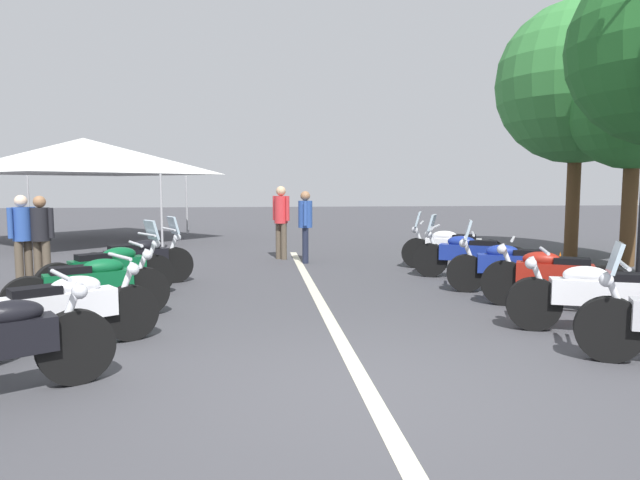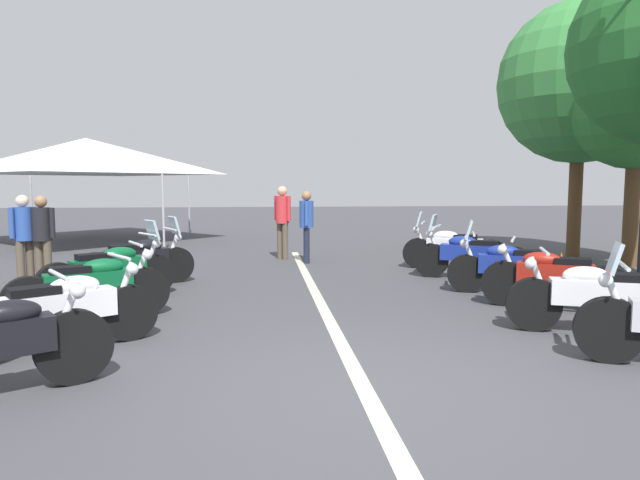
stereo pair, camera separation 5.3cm
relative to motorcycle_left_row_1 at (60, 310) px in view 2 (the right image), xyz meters
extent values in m
plane|color=#424247|center=(-1.48, -3.02, -0.46)|extent=(80.00, 80.00, 0.00)
cube|color=beige|center=(1.98, -3.02, -0.46)|extent=(13.09, 0.16, 0.01)
cylinder|color=black|center=(-0.98, -0.45, -0.12)|extent=(0.47, 0.65, 0.67)
ellipsoid|color=black|center=(-1.24, -0.02, 0.26)|extent=(0.49, 0.58, 0.22)
cylinder|color=silver|center=(-1.01, -0.40, 0.18)|extent=(0.21, 0.28, 0.58)
cylinder|color=silver|center=(-1.03, -0.37, 0.54)|extent=(0.55, 0.36, 0.04)
sphere|color=silver|center=(-0.95, -0.49, 0.38)|extent=(0.14, 0.14, 0.14)
cylinder|color=black|center=(0.42, -0.62, -0.14)|extent=(0.48, 0.61, 0.64)
cube|color=white|center=(-0.01, 0.02, 0.04)|extent=(0.89, 1.12, 0.30)
ellipsoid|color=white|center=(0.09, -0.13, 0.24)|extent=(0.51, 0.58, 0.22)
cube|color=black|center=(-0.14, 0.20, 0.22)|extent=(0.49, 0.54, 0.12)
cylinder|color=silver|center=(0.39, -0.57, 0.16)|extent=(0.22, 0.28, 0.58)
cylinder|color=silver|center=(0.36, -0.54, 0.52)|extent=(0.53, 0.38, 0.04)
sphere|color=silver|center=(0.45, -0.66, 0.36)|extent=(0.14, 0.14, 0.14)
cylinder|color=silver|center=(-0.13, 0.50, -0.23)|extent=(0.38, 0.50, 0.08)
cylinder|color=black|center=(1.66, -0.54, -0.13)|extent=(0.42, 0.66, 0.66)
cylinder|color=black|center=(1.04, 0.73, -0.13)|extent=(0.42, 0.66, 0.66)
cube|color=#0C592D|center=(1.35, 0.09, 0.05)|extent=(0.73, 1.09, 0.30)
ellipsoid|color=#0C592D|center=(1.43, -0.07, 0.25)|extent=(0.46, 0.58, 0.22)
cube|color=black|center=(1.25, 0.29, 0.23)|extent=(0.44, 0.55, 0.12)
cylinder|color=silver|center=(1.64, -0.49, 0.17)|extent=(0.19, 0.29, 0.58)
cylinder|color=silver|center=(1.62, -0.45, 0.53)|extent=(0.57, 0.31, 0.04)
sphere|color=silver|center=(1.68, -0.59, 0.37)|extent=(0.14, 0.14, 0.14)
cylinder|color=silver|center=(1.32, 0.55, -0.23)|extent=(0.31, 0.53, 0.08)
cylinder|color=black|center=(3.13, -0.41, -0.13)|extent=(0.49, 0.62, 0.66)
cylinder|color=black|center=(2.28, 0.80, -0.13)|extent=(0.49, 0.62, 0.66)
cube|color=#0C592D|center=(2.71, 0.20, 0.05)|extent=(0.87, 1.08, 0.30)
ellipsoid|color=#0C592D|center=(2.81, 0.05, 0.25)|extent=(0.51, 0.58, 0.22)
cube|color=black|center=(2.58, 0.38, 0.23)|extent=(0.49, 0.54, 0.12)
cylinder|color=silver|center=(3.09, -0.36, 0.17)|extent=(0.22, 0.28, 0.58)
cylinder|color=silver|center=(3.07, -0.32, 0.53)|extent=(0.53, 0.39, 0.04)
sphere|color=silver|center=(3.16, -0.45, 0.37)|extent=(0.14, 0.14, 0.14)
cylinder|color=silver|center=(2.60, 0.66, -0.23)|extent=(0.38, 0.50, 0.08)
cube|color=silver|center=(3.12, -0.39, 0.60)|extent=(0.36, 0.31, 0.32)
cylinder|color=black|center=(4.25, -0.59, -0.13)|extent=(0.43, 0.64, 0.65)
cylinder|color=black|center=(3.60, 0.64, -0.13)|extent=(0.43, 0.64, 0.65)
cube|color=black|center=(3.93, 0.03, 0.05)|extent=(0.75, 1.06, 0.30)
ellipsoid|color=black|center=(4.01, -0.13, 0.25)|extent=(0.48, 0.58, 0.22)
cube|color=black|center=(3.82, 0.22, 0.23)|extent=(0.46, 0.55, 0.12)
cylinder|color=silver|center=(4.23, -0.53, 0.17)|extent=(0.20, 0.29, 0.58)
cylinder|color=silver|center=(4.21, -0.50, 0.53)|extent=(0.57, 0.33, 0.04)
sphere|color=silver|center=(4.28, -0.63, 0.37)|extent=(0.14, 0.14, 0.14)
cylinder|color=silver|center=(3.89, 0.48, -0.23)|extent=(0.33, 0.52, 0.08)
cube|color=silver|center=(4.25, -0.57, 0.60)|extent=(0.37, 0.28, 0.32)
cylinder|color=black|center=(-0.93, -5.61, -0.13)|extent=(0.42, 0.66, 0.67)
cylinder|color=silver|center=(-0.96, -5.66, 0.17)|extent=(0.19, 0.29, 0.58)
cylinder|color=silver|center=(-0.97, -5.70, 0.53)|extent=(0.57, 0.31, 0.04)
sphere|color=silver|center=(-0.91, -5.56, 0.37)|extent=(0.14, 0.14, 0.14)
cube|color=silver|center=(-0.94, -5.62, 0.60)|extent=(0.38, 0.27, 0.32)
cylinder|color=black|center=(0.32, -5.45, -0.13)|extent=(0.36, 0.66, 0.66)
cube|color=white|center=(0.06, -6.16, 0.05)|extent=(0.66, 1.17, 0.30)
ellipsoid|color=white|center=(0.12, -5.99, 0.25)|extent=(0.42, 0.58, 0.22)
cube|color=black|center=(-0.02, -6.36, 0.23)|extent=(0.41, 0.54, 0.12)
cylinder|color=silver|center=(0.30, -5.50, 0.17)|extent=(0.17, 0.30, 0.58)
cylinder|color=silver|center=(0.28, -5.54, 0.53)|extent=(0.60, 0.25, 0.04)
sphere|color=silver|center=(0.34, -5.40, 0.37)|extent=(0.14, 0.14, 0.14)
cylinder|color=black|center=(1.73, -5.72, -0.12)|extent=(0.44, 0.66, 0.67)
cylinder|color=black|center=(1.08, -6.91, -0.12)|extent=(0.44, 0.66, 0.67)
cube|color=maroon|center=(1.40, -6.31, 0.06)|extent=(0.73, 1.04, 0.30)
ellipsoid|color=maroon|center=(1.49, -6.16, 0.26)|extent=(0.47, 0.58, 0.22)
cube|color=black|center=(1.30, -6.51, 0.24)|extent=(0.46, 0.55, 0.12)
cylinder|color=silver|center=(1.70, -5.77, 0.18)|extent=(0.20, 0.29, 0.58)
cylinder|color=silver|center=(1.68, -5.80, 0.54)|extent=(0.57, 0.33, 0.04)
sphere|color=silver|center=(1.75, -5.67, 0.38)|extent=(0.14, 0.14, 0.14)
cylinder|color=silver|center=(1.05, -6.59, -0.23)|extent=(0.33, 0.52, 0.08)
cylinder|color=black|center=(2.79, -5.53, -0.14)|extent=(0.34, 0.64, 0.63)
cylinder|color=black|center=(2.29, -6.95, -0.14)|extent=(0.34, 0.64, 0.63)
cube|color=navy|center=(2.54, -6.24, 0.04)|extent=(0.65, 1.17, 0.30)
ellipsoid|color=navy|center=(2.60, -6.07, 0.24)|extent=(0.42, 0.58, 0.22)
cube|color=black|center=(2.47, -6.45, 0.22)|extent=(0.41, 0.54, 0.12)
cylinder|color=silver|center=(2.77, -5.59, 0.16)|extent=(0.16, 0.30, 0.58)
cylinder|color=silver|center=(2.76, -5.63, 0.52)|extent=(0.60, 0.25, 0.04)
sphere|color=silver|center=(2.81, -5.49, 0.36)|extent=(0.14, 0.14, 0.14)
cylinder|color=silver|center=(2.22, -6.60, -0.24)|extent=(0.26, 0.55, 0.08)
cube|color=silver|center=(2.78, -5.55, 0.59)|extent=(0.38, 0.23, 0.32)
cylinder|color=black|center=(4.34, -5.42, -0.13)|extent=(0.43, 0.64, 0.66)
cylinder|color=black|center=(3.63, -6.76, -0.13)|extent=(0.43, 0.64, 0.66)
cube|color=navy|center=(3.99, -6.09, 0.05)|extent=(0.79, 1.15, 0.30)
ellipsoid|color=navy|center=(4.07, -5.93, 0.25)|extent=(0.47, 0.58, 0.22)
cube|color=black|center=(3.88, -6.29, 0.23)|extent=(0.45, 0.55, 0.12)
cylinder|color=silver|center=(4.32, -5.47, 0.17)|extent=(0.20, 0.29, 0.58)
cylinder|color=silver|center=(4.30, -5.51, 0.53)|extent=(0.57, 0.33, 0.04)
sphere|color=silver|center=(4.37, -5.37, 0.37)|extent=(0.14, 0.14, 0.14)
cylinder|color=silver|center=(3.61, -6.41, -0.23)|extent=(0.33, 0.52, 0.08)
cube|color=silver|center=(4.33, -5.44, 0.60)|extent=(0.37, 0.28, 0.32)
cylinder|color=black|center=(5.52, -5.49, -0.14)|extent=(0.36, 0.65, 0.64)
cylinder|color=black|center=(4.98, -6.91, -0.14)|extent=(0.36, 0.65, 0.64)
cube|color=white|center=(5.25, -6.20, 0.04)|extent=(0.68, 1.18, 0.30)
ellipsoid|color=white|center=(5.31, -6.03, 0.24)|extent=(0.43, 0.58, 0.22)
cube|color=black|center=(5.17, -6.40, 0.22)|extent=(0.41, 0.54, 0.12)
cylinder|color=silver|center=(5.50, -5.55, 0.16)|extent=(0.17, 0.30, 0.58)
cylinder|color=silver|center=(5.49, -5.58, 0.52)|extent=(0.59, 0.26, 0.04)
sphere|color=silver|center=(5.54, -5.44, 0.36)|extent=(0.14, 0.14, 0.14)
cylinder|color=silver|center=(4.92, -6.56, -0.23)|extent=(0.27, 0.54, 0.08)
cube|color=silver|center=(5.51, -5.51, 0.59)|extent=(0.38, 0.24, 0.32)
cube|color=orange|center=(3.11, -7.37, -0.44)|extent=(0.36, 0.36, 0.03)
cone|color=orange|center=(3.11, -7.37, -0.14)|extent=(0.26, 0.26, 0.60)
cylinder|color=white|center=(3.11, -7.37, -0.12)|extent=(0.19, 0.19, 0.07)
cylinder|color=brown|center=(4.34, 1.83, -0.07)|extent=(0.14, 0.14, 0.79)
cylinder|color=brown|center=(4.28, 1.66, -0.07)|extent=(0.14, 0.14, 0.79)
cylinder|color=black|center=(4.31, 1.74, 0.62)|extent=(0.32, 0.32, 0.59)
cylinder|color=black|center=(4.38, 1.95, 0.65)|extent=(0.09, 0.09, 0.53)
cylinder|color=black|center=(4.23, 1.54, 0.65)|extent=(0.09, 0.09, 0.53)
sphere|color=#9E704C|center=(4.31, 1.74, 1.03)|extent=(0.21, 0.21, 0.21)
cylinder|color=brown|center=(4.38, 2.00, -0.06)|extent=(0.14, 0.14, 0.79)
cylinder|color=brown|center=(4.23, 2.10, -0.06)|extent=(0.14, 0.14, 0.79)
cylinder|color=#2D51A5|center=(4.30, 2.05, 0.63)|extent=(0.32, 0.32, 0.60)
cylinder|color=#2D51A5|center=(4.48, 1.93, 0.66)|extent=(0.09, 0.09, 0.54)
cylinder|color=#2D51A5|center=(4.12, 2.18, 0.66)|extent=(0.09, 0.09, 0.54)
sphere|color=beige|center=(4.30, 2.05, 1.04)|extent=(0.22, 0.22, 0.22)
cylinder|color=#1E2338|center=(6.47, -3.17, -0.05)|extent=(0.14, 0.14, 0.81)
cylinder|color=#1E2338|center=(6.65, -3.18, -0.05)|extent=(0.14, 0.14, 0.81)
cylinder|color=#2D51A5|center=(6.56, -3.18, 0.66)|extent=(0.32, 0.32, 0.61)
cylinder|color=#2D51A5|center=(6.34, -3.16, 0.69)|extent=(0.09, 0.09, 0.55)
cylinder|color=#2D51A5|center=(6.78, -3.19, 0.69)|extent=(0.09, 0.09, 0.55)
sphere|color=#9E704C|center=(6.56, -3.18, 1.07)|extent=(0.22, 0.22, 0.22)
cylinder|color=brown|center=(7.31, -2.59, -0.03)|extent=(0.14, 0.14, 0.87)
cylinder|color=brown|center=(7.17, -2.71, -0.03)|extent=(0.14, 0.14, 0.87)
cylinder|color=red|center=(7.24, -2.65, 0.73)|extent=(0.32, 0.32, 0.65)
cylinder|color=red|center=(7.40, -2.51, 0.76)|extent=(0.09, 0.09, 0.58)
cylinder|color=red|center=(7.08, -2.80, 0.76)|extent=(0.09, 0.09, 0.58)
sphere|color=#D8AD84|center=(7.24, -2.65, 1.17)|extent=(0.23, 0.23, 0.23)
cylinder|color=brown|center=(6.81, -9.77, 0.98)|extent=(0.32, 0.32, 2.87)
sphere|color=#38843D|center=(6.81, -9.77, 3.76)|extent=(3.85, 3.85, 3.85)
cylinder|color=brown|center=(5.28, -10.17, 0.81)|extent=(0.32, 0.32, 2.53)
sphere|color=#2D7A33|center=(5.28, -10.17, 3.06)|extent=(2.83, 2.83, 2.83)
pyramid|color=white|center=(11.87, 3.16, 2.19)|extent=(6.05, 6.05, 1.10)
cylinder|color=#B2B2B7|center=(14.59, 5.89, 0.59)|extent=(0.06, 0.06, 2.10)
cylinder|color=#B2B2B7|center=(14.59, 0.44, 0.59)|extent=(0.06, 0.06, 2.10)
cylinder|color=#B2B2B7|center=(9.14, 0.44, 0.59)|extent=(0.06, 0.06, 2.10)
camera|label=1|loc=(-6.09, -2.08, 1.33)|focal=31.37mm
camera|label=2|loc=(-6.09, -2.13, 1.33)|focal=31.37mm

